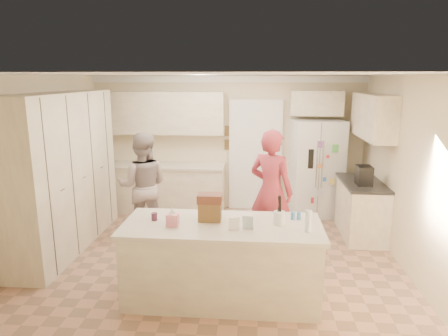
# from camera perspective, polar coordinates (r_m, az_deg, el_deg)

# --- Properties ---
(floor) EXTENTS (5.20, 4.60, 0.02)m
(floor) POSITION_cam_1_polar(r_m,az_deg,el_deg) (6.00, -1.27, -12.56)
(floor) COLOR #A3745B
(floor) RESTS_ON ground
(ceiling) EXTENTS (5.20, 4.60, 0.02)m
(ceiling) POSITION_cam_1_polar(r_m,az_deg,el_deg) (5.42, -1.40, 13.34)
(ceiling) COLOR white
(ceiling) RESTS_ON wall_back
(wall_back) EXTENTS (5.20, 0.02, 2.60)m
(wall_back) POSITION_cam_1_polar(r_m,az_deg,el_deg) (7.82, 0.48, 3.54)
(wall_back) COLOR beige
(wall_back) RESTS_ON ground
(wall_front) EXTENTS (5.20, 0.02, 2.60)m
(wall_front) POSITION_cam_1_polar(r_m,az_deg,el_deg) (3.38, -5.59, -9.15)
(wall_front) COLOR beige
(wall_front) RESTS_ON ground
(wall_left) EXTENTS (0.02, 4.60, 2.60)m
(wall_left) POSITION_cam_1_polar(r_m,az_deg,el_deg) (6.39, -25.29, 0.20)
(wall_left) COLOR beige
(wall_left) RESTS_ON ground
(wall_right) EXTENTS (0.02, 4.60, 2.60)m
(wall_right) POSITION_cam_1_polar(r_m,az_deg,el_deg) (5.89, 24.81, -0.73)
(wall_right) COLOR beige
(wall_right) RESTS_ON ground
(crown_back) EXTENTS (5.20, 0.08, 0.12)m
(crown_back) POSITION_cam_1_polar(r_m,az_deg,el_deg) (7.67, 0.47, 12.59)
(crown_back) COLOR white
(crown_back) RESTS_ON wall_back
(pantry_bank) EXTENTS (0.60, 2.60, 2.35)m
(pantry_bank) POSITION_cam_1_polar(r_m,az_deg,el_deg) (6.44, -21.92, -0.55)
(pantry_bank) COLOR beige
(pantry_bank) RESTS_ON floor
(back_base_cab) EXTENTS (2.20, 0.60, 0.88)m
(back_base_cab) POSITION_cam_1_polar(r_m,az_deg,el_deg) (7.88, -8.08, -2.93)
(back_base_cab) COLOR beige
(back_base_cab) RESTS_ON floor
(back_countertop) EXTENTS (2.24, 0.63, 0.04)m
(back_countertop) POSITION_cam_1_polar(r_m,az_deg,el_deg) (7.76, -8.20, 0.33)
(back_countertop) COLOR beige
(back_countertop) RESTS_ON back_base_cab
(back_upper_cab) EXTENTS (2.20, 0.35, 0.80)m
(back_upper_cab) POSITION_cam_1_polar(r_m,az_deg,el_deg) (7.74, -8.21, 7.79)
(back_upper_cab) COLOR beige
(back_upper_cab) RESTS_ON wall_back
(doorway_opening) EXTENTS (0.90, 0.06, 2.10)m
(doorway_opening) POSITION_cam_1_polar(r_m,az_deg,el_deg) (7.81, 4.49, 1.63)
(doorway_opening) COLOR black
(doorway_opening) RESTS_ON floor
(doorway_casing) EXTENTS (1.02, 0.03, 2.22)m
(doorway_casing) POSITION_cam_1_polar(r_m,az_deg,el_deg) (7.78, 4.49, 1.58)
(doorway_casing) COLOR white
(doorway_casing) RESTS_ON floor
(wall_frame_upper) EXTENTS (0.15, 0.02, 0.20)m
(wall_frame_upper) POSITION_cam_1_polar(r_m,az_deg,el_deg) (7.74, 0.61, 5.32)
(wall_frame_upper) COLOR brown
(wall_frame_upper) RESTS_ON wall_back
(wall_frame_lower) EXTENTS (0.15, 0.02, 0.20)m
(wall_frame_lower) POSITION_cam_1_polar(r_m,az_deg,el_deg) (7.78, 0.61, 3.35)
(wall_frame_lower) COLOR brown
(wall_frame_lower) RESTS_ON wall_back
(refrigerator) EXTENTS (0.98, 0.81, 1.80)m
(refrigerator) POSITION_cam_1_polar(r_m,az_deg,el_deg) (7.67, 13.03, -0.02)
(refrigerator) COLOR white
(refrigerator) RESTS_ON floor
(fridge_seam) EXTENTS (0.02, 0.02, 1.78)m
(fridge_seam) POSITION_cam_1_polar(r_m,az_deg,el_deg) (7.33, 13.41, -0.63)
(fridge_seam) COLOR gray
(fridge_seam) RESTS_ON refrigerator
(fridge_dispenser) EXTENTS (0.22, 0.03, 0.35)m
(fridge_dispenser) POSITION_cam_1_polar(r_m,az_deg,el_deg) (7.23, 11.80, 1.30)
(fridge_dispenser) COLOR black
(fridge_dispenser) RESTS_ON refrigerator
(fridge_handle_l) EXTENTS (0.02, 0.02, 0.85)m
(fridge_handle_l) POSITION_cam_1_polar(r_m,az_deg,el_deg) (7.27, 13.10, 0.49)
(fridge_handle_l) COLOR silver
(fridge_handle_l) RESTS_ON refrigerator
(fridge_handle_r) EXTENTS (0.02, 0.02, 0.85)m
(fridge_handle_r) POSITION_cam_1_polar(r_m,az_deg,el_deg) (7.29, 13.87, 0.48)
(fridge_handle_r) COLOR silver
(fridge_handle_r) RESTS_ON refrigerator
(over_fridge_cab) EXTENTS (0.95, 0.35, 0.45)m
(over_fridge_cab) POSITION_cam_1_polar(r_m,az_deg,el_deg) (7.60, 13.05, 9.02)
(over_fridge_cab) COLOR beige
(over_fridge_cab) RESTS_ON wall_back
(right_base_cab) EXTENTS (0.60, 1.20, 0.88)m
(right_base_cab) POSITION_cam_1_polar(r_m,az_deg,el_deg) (6.94, 18.98, -5.68)
(right_base_cab) COLOR beige
(right_base_cab) RESTS_ON floor
(right_countertop) EXTENTS (0.63, 1.24, 0.04)m
(right_countertop) POSITION_cam_1_polar(r_m,az_deg,el_deg) (6.82, 19.17, -2.01)
(right_countertop) COLOR #2D2B28
(right_countertop) RESTS_ON right_base_cab
(right_upper_cab) EXTENTS (0.35, 1.50, 0.70)m
(right_upper_cab) POSITION_cam_1_polar(r_m,az_deg,el_deg) (6.87, 20.51, 6.92)
(right_upper_cab) COLOR beige
(right_upper_cab) RESTS_ON wall_right
(coffee_maker) EXTENTS (0.22, 0.28, 0.30)m
(coffee_maker) POSITION_cam_1_polar(r_m,az_deg,el_deg) (6.58, 19.36, -1.01)
(coffee_maker) COLOR black
(coffee_maker) RESTS_ON right_countertop
(island_base) EXTENTS (2.20, 0.90, 0.88)m
(island_base) POSITION_cam_1_polar(r_m,az_deg,el_deg) (4.80, -0.28, -13.40)
(island_base) COLOR beige
(island_base) RESTS_ON floor
(island_top) EXTENTS (2.28, 0.96, 0.05)m
(island_top) POSITION_cam_1_polar(r_m,az_deg,el_deg) (4.61, -0.29, -8.27)
(island_top) COLOR beige
(island_top) RESTS_ON island_base
(utensil_crock) EXTENTS (0.13, 0.13, 0.15)m
(utensil_crock) POSITION_cam_1_polar(r_m,az_deg,el_deg) (4.62, 7.89, -7.05)
(utensil_crock) COLOR white
(utensil_crock) RESTS_ON island_top
(tissue_box) EXTENTS (0.13, 0.13, 0.14)m
(tissue_box) POSITION_cam_1_polar(r_m,az_deg,el_deg) (4.57, -7.35, -7.33)
(tissue_box) COLOR #D3788E
(tissue_box) RESTS_ON island_top
(tissue_plume) EXTENTS (0.08, 0.08, 0.08)m
(tissue_plume) POSITION_cam_1_polar(r_m,az_deg,el_deg) (4.53, -7.39, -6.02)
(tissue_plume) COLOR white
(tissue_plume) RESTS_ON tissue_box
(dollhouse_body) EXTENTS (0.26, 0.18, 0.22)m
(dollhouse_body) POSITION_cam_1_polar(r_m,az_deg,el_deg) (4.67, -2.02, -6.22)
(dollhouse_body) COLOR brown
(dollhouse_body) RESTS_ON island_top
(dollhouse_roof) EXTENTS (0.28, 0.20, 0.10)m
(dollhouse_roof) POSITION_cam_1_polar(r_m,az_deg,el_deg) (4.63, -2.04, -4.35)
(dollhouse_roof) COLOR #592D1E
(dollhouse_roof) RESTS_ON dollhouse_body
(jam_jar) EXTENTS (0.07, 0.07, 0.09)m
(jam_jar) POSITION_cam_1_polar(r_m,az_deg,el_deg) (4.77, -9.92, -6.85)
(jam_jar) COLOR #59263F
(jam_jar) RESTS_ON island_top
(greeting_card_a) EXTENTS (0.12, 0.06, 0.16)m
(greeting_card_a) POSITION_cam_1_polar(r_m,az_deg,el_deg) (4.38, 1.45, -7.98)
(greeting_card_a) COLOR white
(greeting_card_a) RESTS_ON island_top
(greeting_card_b) EXTENTS (0.12, 0.05, 0.16)m
(greeting_card_b) POSITION_cam_1_polar(r_m,az_deg,el_deg) (4.42, 3.45, -7.80)
(greeting_card_b) COLOR silver
(greeting_card_b) RESTS_ON island_top
(water_bottle) EXTENTS (0.07, 0.07, 0.24)m
(water_bottle) POSITION_cam_1_polar(r_m,az_deg,el_deg) (4.44, 11.94, -7.41)
(water_bottle) COLOR silver
(water_bottle) RESTS_ON island_top
(shaker_salt) EXTENTS (0.05, 0.05, 0.09)m
(shaker_salt) POSITION_cam_1_polar(r_m,az_deg,el_deg) (4.80, 9.82, -6.72)
(shaker_salt) COLOR #3768A0
(shaker_salt) RESTS_ON island_top
(shaker_pepper) EXTENTS (0.05, 0.05, 0.09)m
(shaker_pepper) POSITION_cam_1_polar(r_m,az_deg,el_deg) (4.81, 10.66, -6.73)
(shaker_pepper) COLOR #3768A0
(shaker_pepper) RESTS_ON island_top
(teen_boy) EXTENTS (0.91, 0.75, 1.71)m
(teen_boy) POSITION_cam_1_polar(r_m,az_deg,el_deg) (6.56, -11.51, -2.50)
(teen_boy) COLOR #9B9593
(teen_boy) RESTS_ON floor
(teen_girl) EXTENTS (0.80, 0.70, 1.85)m
(teen_girl) POSITION_cam_1_polar(r_m,az_deg,el_deg) (5.92, 6.73, -3.34)
(teen_girl) COLOR #AA3945
(teen_girl) RESTS_ON floor
(fridge_magnets) EXTENTS (0.76, 0.02, 1.44)m
(fridge_magnets) POSITION_cam_1_polar(r_m,az_deg,el_deg) (7.32, 13.42, -0.65)
(fridge_magnets) COLOR tan
(fridge_magnets) RESTS_ON refrigerator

